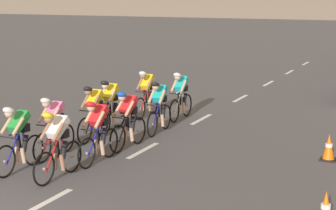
{
  "coord_description": "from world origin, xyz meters",
  "views": [
    {
      "loc": [
        6.45,
        -5.8,
        3.93
      ],
      "look_at": [
        0.4,
        7.14,
        1.1
      ],
      "focal_mm": 60.62,
      "sensor_mm": 36.0,
      "label": 1
    }
  ],
  "objects_px": {
    "cyclist_lead": "(18,137)",
    "traffic_cone_near": "(326,210)",
    "cyclist_ninth": "(146,93)",
    "cyclist_fourth": "(98,131)",
    "cyclist_third": "(53,126)",
    "cyclist_tenth": "(181,95)",
    "cyclist_second": "(57,144)",
    "cyclist_fifth": "(94,112)",
    "cyclist_eighth": "(159,106)",
    "cyclist_seventh": "(110,105)",
    "cyclist_sixth": "(128,119)",
    "traffic_cone_mid": "(329,148)"
  },
  "relations": [
    {
      "from": "cyclist_fifth",
      "to": "cyclist_seventh",
      "type": "xyz_separation_m",
      "value": [
        -0.11,
        1.04,
        0.0
      ]
    },
    {
      "from": "cyclist_second",
      "to": "cyclist_ninth",
      "type": "relative_size",
      "value": 1.0
    },
    {
      "from": "cyclist_lead",
      "to": "cyclist_sixth",
      "type": "bearing_deg",
      "value": 64.72
    },
    {
      "from": "cyclist_ninth",
      "to": "cyclist_fourth",
      "type": "bearing_deg",
      "value": -75.61
    },
    {
      "from": "cyclist_lead",
      "to": "cyclist_sixth",
      "type": "xyz_separation_m",
      "value": [
        1.27,
        2.7,
        0.0
      ]
    },
    {
      "from": "cyclist_fifth",
      "to": "traffic_cone_mid",
      "type": "relative_size",
      "value": 2.69
    },
    {
      "from": "cyclist_tenth",
      "to": "cyclist_fifth",
      "type": "bearing_deg",
      "value": -108.02
    },
    {
      "from": "traffic_cone_mid",
      "to": "cyclist_third",
      "type": "bearing_deg",
      "value": -156.91
    },
    {
      "from": "cyclist_lead",
      "to": "cyclist_fifth",
      "type": "bearing_deg",
      "value": 89.44
    },
    {
      "from": "cyclist_second",
      "to": "traffic_cone_near",
      "type": "distance_m",
      "value": 5.66
    },
    {
      "from": "cyclist_fourth",
      "to": "traffic_cone_mid",
      "type": "distance_m",
      "value": 5.49
    },
    {
      "from": "cyclist_seventh",
      "to": "cyclist_eighth",
      "type": "height_order",
      "value": "same"
    },
    {
      "from": "cyclist_tenth",
      "to": "cyclist_lead",
      "type": "bearing_deg",
      "value": -99.89
    },
    {
      "from": "cyclist_fourth",
      "to": "cyclist_eighth",
      "type": "relative_size",
      "value": 1.0
    },
    {
      "from": "cyclist_sixth",
      "to": "traffic_cone_mid",
      "type": "relative_size",
      "value": 2.69
    },
    {
      "from": "cyclist_fourth",
      "to": "cyclist_ninth",
      "type": "relative_size",
      "value": 1.0
    },
    {
      "from": "cyclist_third",
      "to": "cyclist_seventh",
      "type": "distance_m",
      "value": 2.87
    },
    {
      "from": "cyclist_third",
      "to": "cyclist_sixth",
      "type": "distance_m",
      "value": 1.91
    },
    {
      "from": "cyclist_third",
      "to": "cyclist_tenth",
      "type": "distance_m",
      "value": 5.29
    },
    {
      "from": "cyclist_third",
      "to": "traffic_cone_mid",
      "type": "bearing_deg",
      "value": 23.09
    },
    {
      "from": "cyclist_fifth",
      "to": "cyclist_seventh",
      "type": "bearing_deg",
      "value": 96.15
    },
    {
      "from": "cyclist_ninth",
      "to": "cyclist_lead",
      "type": "bearing_deg",
      "value": -89.92
    },
    {
      "from": "cyclist_lead",
      "to": "cyclist_sixth",
      "type": "relative_size",
      "value": 1.0
    },
    {
      "from": "cyclist_fourth",
      "to": "cyclist_seventh",
      "type": "xyz_separation_m",
      "value": [
        -1.34,
        2.81,
        0.0
      ]
    },
    {
      "from": "cyclist_ninth",
      "to": "traffic_cone_near",
      "type": "height_order",
      "value": "cyclist_ninth"
    },
    {
      "from": "cyclist_lead",
      "to": "traffic_cone_near",
      "type": "relative_size",
      "value": 2.69
    },
    {
      "from": "cyclist_lead",
      "to": "cyclist_third",
      "type": "distance_m",
      "value": 1.23
    },
    {
      "from": "cyclist_fifth",
      "to": "cyclist_ninth",
      "type": "relative_size",
      "value": 1.0
    },
    {
      "from": "cyclist_second",
      "to": "cyclist_fifth",
      "type": "xyz_separation_m",
      "value": [
        -1.07,
        3.13,
        0.0
      ]
    },
    {
      "from": "cyclist_eighth",
      "to": "cyclist_tenth",
      "type": "distance_m",
      "value": 1.91
    },
    {
      "from": "cyclist_lead",
      "to": "traffic_cone_near",
      "type": "height_order",
      "value": "cyclist_lead"
    },
    {
      "from": "traffic_cone_mid",
      "to": "cyclist_seventh",
      "type": "bearing_deg",
      "value": 177.37
    },
    {
      "from": "cyclist_fifth",
      "to": "cyclist_tenth",
      "type": "xyz_separation_m",
      "value": [
        1.09,
        3.34,
        0.0
      ]
    },
    {
      "from": "traffic_cone_near",
      "to": "traffic_cone_mid",
      "type": "bearing_deg",
      "value": 98.72
    },
    {
      "from": "cyclist_seventh",
      "to": "cyclist_tenth",
      "type": "bearing_deg",
      "value": 62.52
    },
    {
      "from": "cyclist_fifth",
      "to": "cyclist_tenth",
      "type": "distance_m",
      "value": 3.51
    },
    {
      "from": "cyclist_second",
      "to": "traffic_cone_near",
      "type": "xyz_separation_m",
      "value": [
        5.64,
        -0.16,
        -0.48
      ]
    },
    {
      "from": "cyclist_second",
      "to": "cyclist_fourth",
      "type": "height_order",
      "value": "same"
    },
    {
      "from": "cyclist_third",
      "to": "cyclist_eighth",
      "type": "xyz_separation_m",
      "value": [
        1.24,
        3.27,
        0.0
      ]
    },
    {
      "from": "cyclist_second",
      "to": "cyclist_fifth",
      "type": "relative_size",
      "value": 1.0
    },
    {
      "from": "cyclist_sixth",
      "to": "cyclist_second",
      "type": "bearing_deg",
      "value": -93.58
    },
    {
      "from": "cyclist_tenth",
      "to": "cyclist_fourth",
      "type": "bearing_deg",
      "value": -88.38
    },
    {
      "from": "cyclist_fourth",
      "to": "cyclist_eighth",
      "type": "height_order",
      "value": "same"
    },
    {
      "from": "cyclist_ninth",
      "to": "cyclist_tenth",
      "type": "bearing_deg",
      "value": 7.86
    },
    {
      "from": "cyclist_sixth",
      "to": "cyclist_seventh",
      "type": "xyz_separation_m",
      "value": [
        -1.36,
        1.4,
        0.0
      ]
    },
    {
      "from": "cyclist_ninth",
      "to": "cyclist_seventh",
      "type": "bearing_deg",
      "value": -91.93
    },
    {
      "from": "cyclist_sixth",
      "to": "cyclist_eighth",
      "type": "bearing_deg",
      "value": 89.51
    },
    {
      "from": "cyclist_fourth",
      "to": "traffic_cone_mid",
      "type": "relative_size",
      "value": 2.69
    },
    {
      "from": "cyclist_ninth",
      "to": "cyclist_third",
      "type": "bearing_deg",
      "value": -89.31
    },
    {
      "from": "cyclist_third",
      "to": "cyclist_fifth",
      "type": "xyz_separation_m",
      "value": [
        -0.02,
        1.84,
        0.0
      ]
    }
  ]
}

